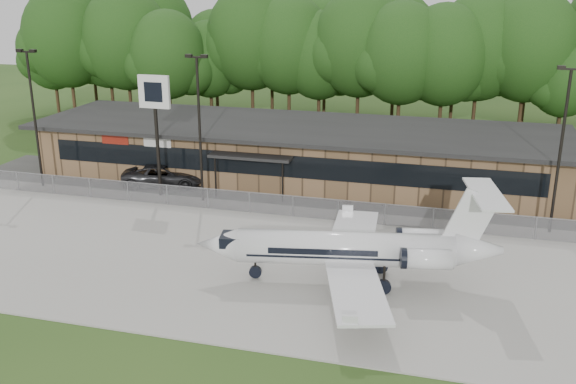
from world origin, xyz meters
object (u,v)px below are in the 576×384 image
(terminal, at_px, (297,151))
(business_jet, at_px, (356,250))
(pole_sign, at_px, (155,105))
(suv, at_px, (164,176))

(terminal, relative_size, business_jet, 2.64)
(business_jet, bearing_deg, pole_sign, 136.46)
(pole_sign, bearing_deg, terminal, 41.31)
(pole_sign, bearing_deg, business_jet, -32.09)
(terminal, relative_size, suv, 6.61)
(business_jet, xyz_separation_m, suv, (-16.62, 12.49, -1.01))
(business_jet, height_order, suv, business_jet)
(business_jet, bearing_deg, terminal, 102.75)
(business_jet, relative_size, pole_sign, 1.78)
(terminal, distance_m, pole_sign, 11.90)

